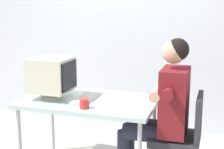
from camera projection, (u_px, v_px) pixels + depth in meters
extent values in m
cube|color=silver|center=(153.00, 10.00, 4.16)|extent=(8.00, 0.10, 3.00)
cylinder|color=#B7B7BC|center=(20.00, 144.00, 3.06)|extent=(0.04, 0.04, 0.68)
cylinder|color=#B7B7BC|center=(52.00, 121.00, 3.64)|extent=(0.04, 0.04, 0.68)
cylinder|color=#B7B7BC|center=(154.00, 133.00, 3.31)|extent=(0.04, 0.04, 0.68)
cube|color=silver|center=(89.00, 101.00, 3.11)|extent=(1.23, 0.75, 0.04)
cylinder|color=beige|center=(52.00, 97.00, 3.17)|extent=(0.21, 0.21, 0.02)
cylinder|color=beige|center=(52.00, 93.00, 3.16)|extent=(0.06, 0.06, 0.05)
cube|color=beige|center=(51.00, 74.00, 3.12)|extent=(0.35, 0.35, 0.31)
cube|color=black|center=(69.00, 76.00, 3.07)|extent=(0.01, 0.30, 0.26)
cube|color=silver|center=(86.00, 99.00, 3.09)|extent=(0.15, 0.41, 0.02)
cube|color=beige|center=(86.00, 97.00, 3.09)|extent=(0.13, 0.37, 0.01)
cube|color=#2D2D33|center=(175.00, 139.00, 2.92)|extent=(0.41, 0.41, 0.06)
cube|color=#2D2D33|center=(199.00, 117.00, 2.81)|extent=(0.04, 0.37, 0.37)
cube|color=maroon|center=(174.00, 101.00, 2.85)|extent=(0.22, 0.38, 0.57)
sphere|color=tan|center=(174.00, 52.00, 2.77)|extent=(0.20, 0.20, 0.20)
sphere|color=black|center=(178.00, 50.00, 2.76)|extent=(0.19, 0.19, 0.19)
cylinder|color=#262838|center=(147.00, 134.00, 2.89)|extent=(0.42, 0.14, 0.14)
cylinder|color=#262838|center=(151.00, 127.00, 3.06)|extent=(0.42, 0.14, 0.14)
cylinder|color=#262838|center=(129.00, 149.00, 3.17)|extent=(0.11, 0.11, 0.49)
cylinder|color=maroon|center=(169.00, 94.00, 2.63)|extent=(0.09, 0.14, 0.09)
cylinder|color=maroon|center=(176.00, 82.00, 3.04)|extent=(0.09, 0.14, 0.09)
cylinder|color=tan|center=(158.00, 92.00, 2.88)|extent=(0.09, 0.38, 0.09)
cylinder|color=red|center=(84.00, 104.00, 2.84)|extent=(0.08, 0.08, 0.08)
torus|color=red|center=(86.00, 102.00, 2.88)|extent=(0.06, 0.01, 0.06)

